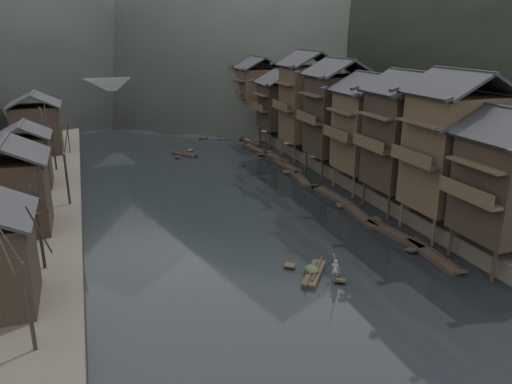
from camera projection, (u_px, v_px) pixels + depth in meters
name	position (u px, v px, depth m)	size (l,w,h in m)	color
water	(268.00, 252.00, 42.71)	(300.00, 300.00, 0.00)	black
right_bank	(374.00, 131.00, 89.21)	(40.00, 200.00, 1.80)	#2D2823
stilt_houses	(346.00, 108.00, 62.33)	(9.00, 67.60, 15.66)	black
left_houses	(21.00, 154.00, 52.71)	(8.10, 53.20, 8.73)	black
bare_trees	(50.00, 168.00, 43.65)	(3.89, 44.21, 7.77)	black
moored_sampans	(289.00, 168.00, 67.92)	(3.10, 67.59, 0.47)	black
midriver_boats	(198.00, 143.00, 83.36)	(10.78, 17.51, 0.45)	black
stone_bridge	(151.00, 94.00, 105.88)	(40.00, 6.00, 9.00)	#4C4C4F
hero_sampan	(314.00, 273.00, 38.66)	(3.64, 4.50, 0.44)	black
cargo_heap	(312.00, 266.00, 38.61)	(1.09, 1.43, 0.66)	black
boatman	(335.00, 266.00, 37.40)	(0.60, 0.39, 1.64)	#5A5A5D
bamboo_pole	(339.00, 237.00, 36.72)	(0.06, 0.06, 4.16)	#8C7A51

